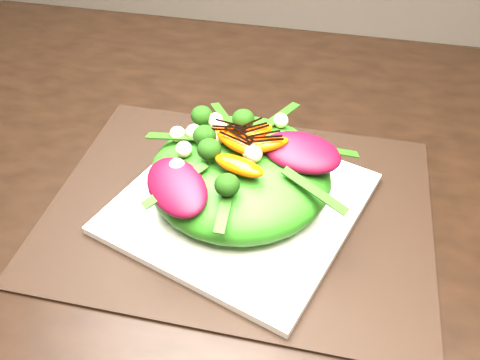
% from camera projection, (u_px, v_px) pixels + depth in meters
% --- Properties ---
extents(dining_table, '(1.60, 0.90, 0.75)m').
position_uv_depth(dining_table, '(373.00, 217.00, 0.64)').
color(dining_table, black).
rests_on(dining_table, floor).
extents(placemat, '(0.46, 0.35, 0.00)m').
position_uv_depth(placemat, '(240.00, 207.00, 0.62)').
color(placemat, black).
rests_on(placemat, dining_table).
extents(plate_base, '(0.34, 0.34, 0.01)m').
position_uv_depth(plate_base, '(240.00, 203.00, 0.62)').
color(plate_base, silver).
rests_on(plate_base, placemat).
extents(salad_bowl, '(0.27, 0.27, 0.02)m').
position_uv_depth(salad_bowl, '(240.00, 194.00, 0.61)').
color(salad_bowl, silver).
rests_on(salad_bowl, plate_base).
extents(lettuce_mound, '(0.26, 0.26, 0.07)m').
position_uv_depth(lettuce_mound, '(240.00, 174.00, 0.59)').
color(lettuce_mound, '#2C7716').
rests_on(lettuce_mound, salad_bowl).
extents(radicchio_leaf, '(0.09, 0.06, 0.02)m').
position_uv_depth(radicchio_leaf, '(302.00, 152.00, 0.56)').
color(radicchio_leaf, '#420717').
rests_on(radicchio_leaf, lettuce_mound).
extents(orange_segment, '(0.06, 0.03, 0.01)m').
position_uv_depth(orange_segment, '(239.00, 127.00, 0.59)').
color(orange_segment, '#FF4904').
rests_on(orange_segment, lettuce_mound).
extents(broccoli_floret, '(0.04, 0.04, 0.04)m').
position_uv_depth(broccoli_floret, '(189.00, 118.00, 0.60)').
color(broccoli_floret, black).
rests_on(broccoli_floret, lettuce_mound).
extents(macadamia_nut, '(0.02, 0.02, 0.02)m').
position_uv_depth(macadamia_nut, '(265.00, 186.00, 0.52)').
color(macadamia_nut, '#FDE1B2').
rests_on(macadamia_nut, lettuce_mound).
extents(balsamic_drizzle, '(0.05, 0.01, 0.00)m').
position_uv_depth(balsamic_drizzle, '(239.00, 122.00, 0.58)').
color(balsamic_drizzle, black).
rests_on(balsamic_drizzle, orange_segment).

